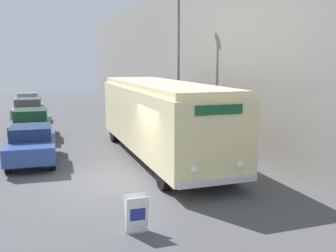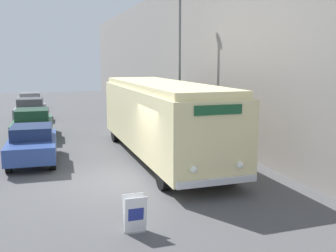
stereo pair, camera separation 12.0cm
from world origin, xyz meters
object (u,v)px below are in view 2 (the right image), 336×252
(parked_car_near, at_px, (32,144))
(parked_car_mid, at_px, (33,124))
(sign_board, at_px, (135,214))
(vintage_bus, at_px, (161,116))
(streetlamp, at_px, (180,45))
(parked_car_distant, at_px, (30,101))
(parked_car_far, at_px, (31,109))

(parked_car_near, xyz_separation_m, parked_car_mid, (-0.00, 5.35, -0.00))
(parked_car_near, bearing_deg, sign_board, -69.95)
(vintage_bus, height_order, parked_car_near, vintage_bus)
(sign_board, bearing_deg, parked_car_near, 106.92)
(vintage_bus, xyz_separation_m, parked_car_mid, (-5.14, 6.30, -1.03))
(sign_board, xyz_separation_m, streetlamp, (5.04, 10.60, 4.39))
(sign_board, distance_m, parked_car_near, 8.03)
(sign_board, height_order, streetlamp, streetlamp)
(vintage_bus, bearing_deg, parked_car_near, 169.46)
(streetlamp, distance_m, parked_car_near, 8.92)
(parked_car_mid, height_order, parked_car_distant, parked_car_mid)
(parked_car_distant, bearing_deg, vintage_bus, -77.29)
(vintage_bus, relative_size, parked_car_near, 2.64)
(streetlamp, relative_size, parked_car_distant, 1.65)
(parked_car_distant, bearing_deg, sign_board, -87.24)
(parked_car_far, distance_m, parked_car_distant, 6.40)
(sign_board, bearing_deg, vintage_bus, 67.43)
(vintage_bus, height_order, parked_car_mid, vintage_bus)
(sign_board, height_order, parked_car_far, parked_car_far)
(parked_car_mid, relative_size, parked_car_far, 1.02)
(parked_car_mid, bearing_deg, streetlamp, -15.29)
(parked_car_mid, bearing_deg, sign_board, -76.87)
(parked_car_far, bearing_deg, parked_car_distant, 94.08)
(parked_car_far, relative_size, parked_car_distant, 0.92)
(vintage_bus, height_order, parked_car_far, vintage_bus)
(vintage_bus, relative_size, sign_board, 11.86)
(sign_board, relative_size, streetlamp, 0.12)
(sign_board, relative_size, parked_car_distant, 0.20)
(streetlamp, distance_m, parked_car_far, 12.42)
(parked_car_near, height_order, parked_car_mid, parked_car_mid)
(vintage_bus, bearing_deg, sign_board, -112.57)
(sign_board, xyz_separation_m, parked_car_mid, (-2.34, 13.03, 0.32))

